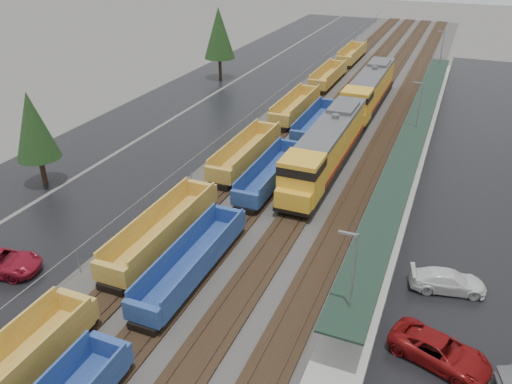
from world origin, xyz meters
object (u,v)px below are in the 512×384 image
at_px(parked_car_west_c, 0,262).
at_px(parked_car_east_c, 448,281).
at_px(locomotive_trail, 369,90).
at_px(well_string_yellow, 246,153).
at_px(locomotive_lead, 326,148).
at_px(parked_car_east_b, 440,351).
at_px(well_string_blue, 193,262).

distance_m(parked_car_west_c, parked_car_east_c, 31.02).
relative_size(locomotive_trail, parked_car_west_c, 3.82).
relative_size(locomotive_trail, well_string_yellow, 0.20).
xyz_separation_m(locomotive_lead, parked_car_east_b, (12.54, -21.27, -1.86)).
bearing_deg(locomotive_trail, parked_car_east_b, -73.47).
distance_m(well_string_blue, parked_car_east_b, 16.62).
bearing_deg(parked_car_east_c, locomotive_lead, 28.26).
bearing_deg(parked_car_east_c, well_string_yellow, 44.30).
height_order(locomotive_lead, parked_car_west_c, locomotive_lead).
bearing_deg(parked_car_east_b, parked_car_east_c, 18.49).
bearing_deg(parked_car_east_b, parked_car_west_c, 114.63).
xyz_separation_m(parked_car_east_b, parked_car_east_c, (-0.00, 6.80, -0.05)).
bearing_deg(parked_car_west_c, locomotive_trail, -33.99).
distance_m(locomotive_trail, parked_car_west_c, 48.49).
bearing_deg(well_string_blue, locomotive_lead, 78.49).
relative_size(locomotive_trail, parked_car_east_b, 3.97).
xyz_separation_m(locomotive_lead, parked_car_east_c, (12.54, -14.47, -1.91)).
bearing_deg(parked_car_east_b, locomotive_trail, 35.01).
bearing_deg(parked_car_west_c, parked_car_east_c, -84.92).
xyz_separation_m(well_string_blue, parked_car_east_c, (16.54, 5.17, -0.41)).
bearing_deg(well_string_yellow, locomotive_trail, 70.10).
height_order(well_string_blue, parked_car_east_c, well_string_blue).
xyz_separation_m(parked_car_west_c, parked_car_east_b, (29.38, 3.16, -0.03)).
bearing_deg(parked_car_west_c, parked_car_east_b, -97.50).
bearing_deg(locomotive_trail, well_string_yellow, -109.90).
relative_size(locomotive_lead, parked_car_west_c, 3.82).
distance_m(locomotive_trail, parked_car_east_b, 44.13).
relative_size(well_string_blue, parked_car_west_c, 12.70).
height_order(well_string_blue, parked_car_east_b, well_string_blue).
distance_m(locomotive_trail, parked_car_east_c, 37.67).
relative_size(locomotive_lead, well_string_yellow, 0.20).
distance_m(locomotive_lead, well_string_blue, 20.10).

